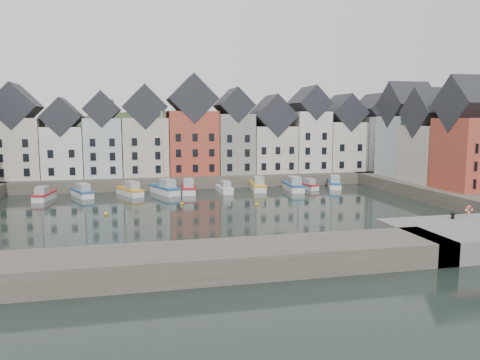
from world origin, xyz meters
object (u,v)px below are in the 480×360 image
object	(u,v)px
boat_d	(165,189)
mooring_bollard	(453,216)
life_ring_post	(469,210)
boat_a	(44,195)

from	to	relation	value
boat_d	mooring_bollard	bearing A→B (deg)	-75.18
boat_d	life_ring_post	distance (m)	44.73
mooring_bollard	life_ring_post	size ratio (longest dim) A/B	0.43
boat_a	life_ring_post	distance (m)	56.69
boat_a	mooring_bollard	xyz separation A→B (m)	(44.05, -33.31, 1.63)
mooring_bollard	life_ring_post	world-z (taller)	life_ring_post
life_ring_post	mooring_bollard	bearing A→B (deg)	176.10
boat_d	mooring_bollard	world-z (taller)	boat_d
boat_d	mooring_bollard	size ratio (longest dim) A/B	23.99
boat_d	mooring_bollard	xyz separation A→B (m)	(26.06, -34.92, 1.44)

